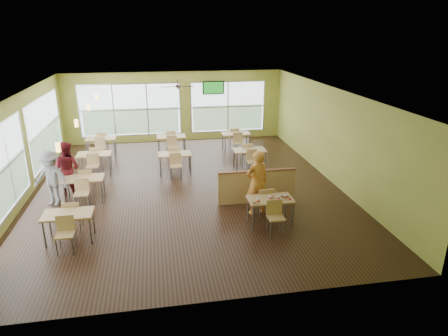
{
  "coord_description": "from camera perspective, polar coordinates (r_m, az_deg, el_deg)",
  "views": [
    {
      "loc": [
        -0.93,
        -12.46,
        5.11
      ],
      "look_at": [
        1.07,
        -1.06,
        1.0
      ],
      "focal_mm": 32.0,
      "sensor_mm": 36.0,
      "label": 1
    }
  ],
  "objects": [
    {
      "name": "wrapper_left",
      "position": [
        10.51,
        4.23,
        -4.86
      ],
      "size": [
        0.21,
        0.2,
        0.04
      ],
      "primitive_type": "ellipsoid",
      "rotation": [
        0.0,
        0.0,
        0.36
      ],
      "color": "tan",
      "rests_on": "main_table"
    },
    {
      "name": "cup_red_far",
      "position": [
        10.8,
        8.77,
        -4.09
      ],
      "size": [
        0.09,
        0.09,
        0.33
      ],
      "color": "white",
      "rests_on": "main_table"
    },
    {
      "name": "wrapper_mid",
      "position": [
        10.83,
        6.71,
        -4.16
      ],
      "size": [
        0.23,
        0.21,
        0.05
      ],
      "primitive_type": "ellipsoid",
      "rotation": [
        0.0,
        0.0,
        -0.17
      ],
      "color": "tan",
      "rests_on": "main_table"
    },
    {
      "name": "cup_blue",
      "position": [
        10.47,
        4.89,
        -4.65
      ],
      "size": [
        0.11,
        0.11,
        0.38
      ],
      "color": "white",
      "rests_on": "main_table"
    },
    {
      "name": "main_table",
      "position": [
        10.86,
        6.62,
        -4.91
      ],
      "size": [
        1.22,
        1.52,
        0.87
      ],
      "color": "tan",
      "rests_on": "floor"
    },
    {
      "name": "tv_backwall",
      "position": [
        18.74,
        -1.53,
        11.4
      ],
      "size": [
        1.0,
        0.07,
        0.6
      ],
      "color": "black",
      "rests_on": "wall_back"
    },
    {
      "name": "dining_tables",
      "position": [
        14.86,
        -9.97,
        1.72
      ],
      "size": [
        6.92,
        8.72,
        0.87
      ],
      "color": "tan",
      "rests_on": "floor"
    },
    {
      "name": "patron_maroon",
      "position": [
        13.55,
        -21.5,
        -0.06
      ],
      "size": [
        1.05,
        0.96,
        1.75
      ],
      "primitive_type": "imported",
      "rotation": [
        0.0,
        0.0,
        2.71
      ],
      "color": "maroon",
      "rests_on": "floor"
    },
    {
      "name": "man_plaid",
      "position": [
        11.32,
        4.74,
        -2.1
      ],
      "size": [
        0.78,
        0.62,
        1.89
      ],
      "primitive_type": "imported",
      "rotation": [
        0.0,
        0.0,
        3.41
      ],
      "color": "#CC4816",
      "rests_on": "floor"
    },
    {
      "name": "cup_red_near",
      "position": [
        10.72,
        7.78,
        -4.23
      ],
      "size": [
        0.09,
        0.09,
        0.33
      ],
      "color": "white",
      "rests_on": "main_table"
    },
    {
      "name": "ketchup_cup",
      "position": [
        10.82,
        9.4,
        -4.39
      ],
      "size": [
        0.05,
        0.05,
        0.02
      ],
      "primitive_type": "cylinder",
      "color": "#9F000E",
      "rests_on": "main_table"
    },
    {
      "name": "window_bays",
      "position": [
        16.04,
        -15.94,
        5.72
      ],
      "size": [
        9.24,
        10.24,
        2.38
      ],
      "color": "white",
      "rests_on": "room"
    },
    {
      "name": "pendant_lights",
      "position": [
        13.59,
        -19.55,
        7.17
      ],
      "size": [
        0.11,
        7.31,
        0.86
      ],
      "color": "#2D2119",
      "rests_on": "ceiling"
    },
    {
      "name": "ceiling_fan",
      "position": [
        15.63,
        -6.6,
        11.48
      ],
      "size": [
        1.25,
        1.25,
        0.29
      ],
      "color": "#2D2119",
      "rests_on": "ceiling"
    },
    {
      "name": "wrapper_right",
      "position": [
        10.63,
        7.87,
        -4.76
      ],
      "size": [
        0.15,
        0.14,
        0.03
      ],
      "primitive_type": "ellipsoid",
      "rotation": [
        0.0,
        0.0,
        0.29
      ],
      "color": "tan",
      "rests_on": "main_table"
    },
    {
      "name": "food_basket",
      "position": [
        10.97,
        8.65,
        -3.93
      ],
      "size": [
        0.22,
        0.22,
        0.05
      ],
      "color": "black",
      "rests_on": "main_table"
    },
    {
      "name": "patron_grey",
      "position": [
        12.95,
        -23.52,
        -1.33
      ],
      "size": [
        1.25,
        0.98,
        1.7
      ],
      "primitive_type": "imported",
      "rotation": [
        0.0,
        0.0,
        -0.37
      ],
      "color": "slate",
      "rests_on": "floor"
    },
    {
      "name": "half_wall_divider",
      "position": [
        12.19,
        4.7,
        -2.6
      ],
      "size": [
        2.4,
        0.14,
        1.04
      ],
      "color": "tan",
      "rests_on": "floor"
    },
    {
      "name": "room",
      "position": [
        12.97,
        -5.5,
        3.78
      ],
      "size": [
        12.0,
        12.04,
        3.2
      ],
      "color": "black",
      "rests_on": "ground"
    },
    {
      "name": "cup_yellow",
      "position": [
        10.71,
        6.55,
        -4.22
      ],
      "size": [
        0.08,
        0.08,
        0.3
      ],
      "color": "white",
      "rests_on": "main_table"
    }
  ]
}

